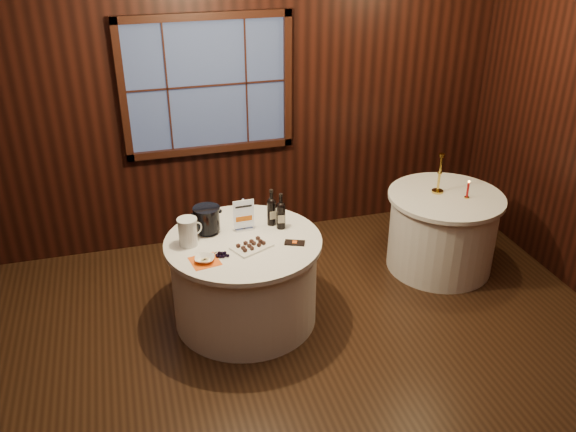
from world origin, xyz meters
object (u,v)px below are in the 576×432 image
object	(u,v)px
ice_bucket	(207,219)
chocolate_plate	(252,246)
main_table	(245,279)
port_bottle_left	(272,210)
chocolate_box	(295,243)
brass_candlestick	(439,179)
red_candle	(468,191)
cracker_bowl	(205,259)
grape_bunch	(222,253)
side_table	(442,231)
glass_pitcher	(188,232)
port_bottle_right	(281,213)
sign_stand	(244,219)

from	to	relation	value
ice_bucket	chocolate_plate	xyz separation A→B (m)	(0.29, -0.35, -0.10)
main_table	port_bottle_left	world-z (taller)	port_bottle_left
main_table	chocolate_box	size ratio (longest dim) A/B	7.97
brass_candlestick	red_candle	world-z (taller)	brass_candlestick
cracker_bowl	brass_candlestick	distance (m)	2.38
grape_bunch	brass_candlestick	size ratio (longest dim) A/B	0.44
main_table	port_bottle_left	xyz separation A→B (m)	(0.29, 0.19, 0.52)
port_bottle_left	cracker_bowl	size ratio (longest dim) A/B	2.15
brass_candlestick	port_bottle_left	bearing A→B (deg)	-173.54
side_table	brass_candlestick	world-z (taller)	brass_candlestick
chocolate_plate	red_candle	xyz separation A→B (m)	(2.11, 0.34, 0.05)
side_table	red_candle	distance (m)	0.49
main_table	brass_candlestick	distance (m)	2.05
side_table	cracker_bowl	bearing A→B (deg)	-166.91
glass_pitcher	red_candle	distance (m)	2.58
main_table	port_bottle_right	size ratio (longest dim) A/B	4.08
chocolate_plate	cracker_bowl	bearing A→B (deg)	-165.14
cracker_bowl	port_bottle_right	bearing A→B (deg)	27.03
cracker_bowl	port_bottle_left	bearing A→B (deg)	34.51
side_table	brass_candlestick	distance (m)	0.53
main_table	red_candle	world-z (taller)	red_candle
ice_bucket	port_bottle_left	bearing A→B (deg)	-0.93
main_table	brass_candlestick	bearing A→B (deg)	11.06
port_bottle_left	glass_pitcher	xyz separation A→B (m)	(-0.72, -0.15, -0.02)
ice_bucket	chocolate_box	bearing A→B (deg)	-30.46
grape_bunch	main_table	bearing A→B (deg)	43.74
ice_bucket	grape_bunch	size ratio (longest dim) A/B	1.32
port_bottle_right	glass_pitcher	world-z (taller)	port_bottle_right
main_table	sign_stand	size ratio (longest dim) A/B	4.50
port_bottle_left	chocolate_plate	world-z (taller)	port_bottle_left
port_bottle_left	cracker_bowl	distance (m)	0.78
chocolate_plate	cracker_bowl	xyz separation A→B (m)	(-0.39, -0.10, 0.00)
brass_candlestick	red_candle	size ratio (longest dim) A/B	2.20
port_bottle_right	brass_candlestick	world-z (taller)	brass_candlestick
port_bottle_left	chocolate_box	xyz separation A→B (m)	(0.09, -0.37, -0.13)
side_table	glass_pitcher	world-z (taller)	glass_pitcher
main_table	ice_bucket	distance (m)	0.60
chocolate_box	grape_bunch	size ratio (longest dim) A/B	0.94
sign_stand	grape_bunch	world-z (taller)	sign_stand
port_bottle_left	cracker_bowl	world-z (taller)	port_bottle_left
side_table	port_bottle_right	world-z (taller)	port_bottle_right
chocolate_box	brass_candlestick	world-z (taller)	brass_candlestick
red_candle	port_bottle_left	bearing A→B (deg)	-179.92
port_bottle_left	ice_bucket	world-z (taller)	port_bottle_left
grape_bunch	cracker_bowl	world-z (taller)	cracker_bowl
port_bottle_left	chocolate_plate	xyz separation A→B (m)	(-0.25, -0.34, -0.12)
chocolate_box	glass_pitcher	bearing A→B (deg)	-172.27
side_table	cracker_bowl	size ratio (longest dim) A/B	7.24
cracker_bowl	brass_candlestick	xyz separation A→B (m)	(2.30, 0.63, 0.12)
ice_bucket	sign_stand	bearing A→B (deg)	-7.42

